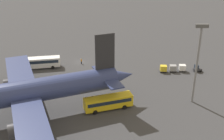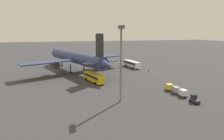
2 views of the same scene
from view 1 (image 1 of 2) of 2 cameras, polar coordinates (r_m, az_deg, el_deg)
name	(u,v)px [view 1 (image 1 of 2)]	position (r m, az deg, el deg)	size (l,w,h in m)	color
ground_plane	(81,62)	(91.19, -6.26, 1.59)	(600.00, 600.00, 0.00)	#38383A
airplane	(16,94)	(61.45, -18.87, -4.66)	(51.82, 45.36, 17.21)	navy
shuttle_bus_near	(40,62)	(88.39, -14.40, 1.60)	(12.28, 4.85, 3.35)	white
shuttle_bus_far	(108,101)	(64.62, -0.76, -6.40)	(11.52, 6.08, 3.15)	gold
baggage_tug	(197,69)	(87.44, 16.91, 0.29)	(2.43, 1.67, 2.10)	#333338
worker_person	(81,61)	(89.64, -6.25, 1.78)	(0.38, 0.38, 1.74)	#1E1E2D
cargo_cart_white	(182,68)	(86.19, 14.09, 0.46)	(2.10, 1.81, 2.06)	#38383D
cargo_cart_grey	(173,68)	(85.32, 12.26, 0.40)	(2.10, 1.81, 2.06)	#38383D
cargo_cart_yellow	(163,68)	(84.53, 10.41, 0.33)	(2.10, 1.81, 2.06)	#38383D
light_pole	(198,57)	(66.07, 17.04, 2.57)	(2.80, 0.70, 19.18)	slate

